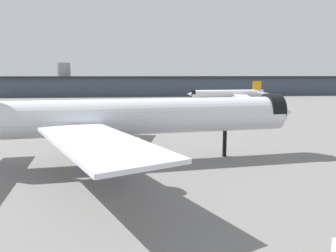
# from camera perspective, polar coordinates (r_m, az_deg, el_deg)

# --- Properties ---
(ground) EXTENTS (900.00, 900.00, 0.00)m
(ground) POSITION_cam_1_polar(r_m,az_deg,el_deg) (59.25, -5.91, -5.79)
(ground) COLOR slate
(airliner_near_gate) EXTENTS (65.73, 59.68, 17.73)m
(airliner_near_gate) POSITION_cam_1_polar(r_m,az_deg,el_deg) (55.81, -8.35, 1.42)
(airliner_near_gate) COLOR silver
(airliner_near_gate) RESTS_ON ground
(airliner_far_taxiway) EXTENTS (43.74, 39.78, 11.48)m
(airliner_far_taxiway) POSITION_cam_1_polar(r_m,az_deg,el_deg) (171.19, 10.50, 5.57)
(airliner_far_taxiway) COLOR white
(airliner_far_taxiway) RESTS_ON ground
(terminal_building) EXTENTS (242.88, 29.45, 22.66)m
(terminal_building) POSITION_cam_1_polar(r_m,az_deg,el_deg) (233.75, 0.38, 7.10)
(terminal_building) COLOR #3D4756
(terminal_building) RESTS_ON ground
(baggage_tug_wing) EXTENTS (2.99, 3.58, 1.85)m
(baggage_tug_wing) POSITION_cam_1_polar(r_m,az_deg,el_deg) (91.84, -18.50, -0.26)
(baggage_tug_wing) COLOR black
(baggage_tug_wing) RESTS_ON ground
(traffic_cone_wingtip) EXTENTS (0.62, 0.62, 0.78)m
(traffic_cone_wingtip) POSITION_cam_1_polar(r_m,az_deg,el_deg) (88.96, 9.06, -0.57)
(traffic_cone_wingtip) COLOR #F2600C
(traffic_cone_wingtip) RESTS_ON ground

